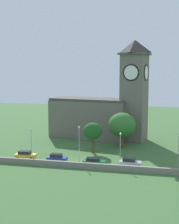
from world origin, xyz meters
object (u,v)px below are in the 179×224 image
Objects in this scene: car_silver at (130,163)px; tree_riverside_east at (122,125)px; church at (103,110)px; streetlamp_east_mid at (120,143)px; tree_riverside_west at (93,131)px; streetlamp_central at (79,138)px; car_blue at (57,158)px; streetlamp_east_end at (179,143)px; car_green at (94,162)px; streetlamp_west_mid at (31,137)px; car_yellow at (25,155)px.

car_silver is 17.64m from tree_riverside_east.
streetlamp_east_mid is at bearing -71.68° from church.
tree_riverside_east is at bearing 47.22° from tree_riverside_west.
car_blue is at bearing -150.53° from streetlamp_central.
car_green is at bearing -169.65° from streetlamp_east_end.
car_blue is at bearing -174.04° from streetlamp_east_end.
streetlamp_west_mid is 0.74× the size of tree_riverside_east.
tree_riverside_east is (18.93, 15.89, 4.75)m from car_yellow.
church is at bearing 122.94° from tree_riverside_east.
car_green is at bearing -155.49° from streetlamp_east_mid.
car_green is 6.29m from streetlamp_central.
tree_riverside_west reaches higher than streetlamp_east_mid.
car_green is 11.67m from tree_riverside_west.
streetlamp_central is (-11.08, 2.27, 3.99)m from car_silver.
streetlamp_east_mid reaches higher than car_green.
church is 4.06× the size of streetlamp_east_end.
streetlamp_central is 1.06× the size of tree_riverside_west.
streetlamp_central is (11.26, -0.73, 0.55)m from streetlamp_west_mid.
car_silver is at bearing -7.66° from streetlamp_west_mid.
car_yellow is 7.49m from car_blue.
streetlamp_central is (-3.81, 2.84, 4.12)m from car_green.
streetlamp_central reaches higher than streetlamp_east_mid.
streetlamp_east_end is at bearing -50.97° from church.
streetlamp_east_end reaches higher than car_green.
car_yellow is at bearing 178.31° from car_silver.
car_blue is (-4.70, -27.14, -7.22)m from church.
car_green is at bearing -76.20° from tree_riverside_west.
car_blue is 0.96× the size of car_silver.
streetlamp_west_mid is at bearing -150.68° from tree_riverside_west.
car_green is 0.53× the size of tree_riverside_east.
car_green is at bearing -101.46° from tree_riverside_east.
church is 4.46× the size of streetlamp_west_mid.
tree_riverside_west is at bearing 29.32° from streetlamp_west_mid.
streetlamp_east_mid is 0.92× the size of tree_riverside_west.
car_yellow is at bearing -139.99° from tree_riverside_east.
car_blue is 6.29m from streetlamp_central.
car_silver is (10.59, -27.03, -7.18)m from church.
church is 4.10× the size of tree_riverside_west.
streetlamp_east_mid is 14.96m from tree_riverside_east.
streetlamp_central is 8.90m from streetlamp_east_mid.
car_blue is 20.80m from tree_riverside_east.
car_silver is at bearing -11.57° from streetlamp_central.
car_silver is at bearing -165.21° from streetlamp_east_end.
streetlamp_east_end is at bearing 10.35° from car_green.
church is at bearing 92.41° from tree_riverside_west.
streetlamp_east_mid is (5.06, 2.31, 3.59)m from car_green.
streetlamp_west_mid is 0.91× the size of streetlamp_east_end.
car_green is 0.71× the size of streetlamp_east_mid.
church is 26.90m from streetlamp_east_mid.
streetlamp_east_end reaches higher than car_silver.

